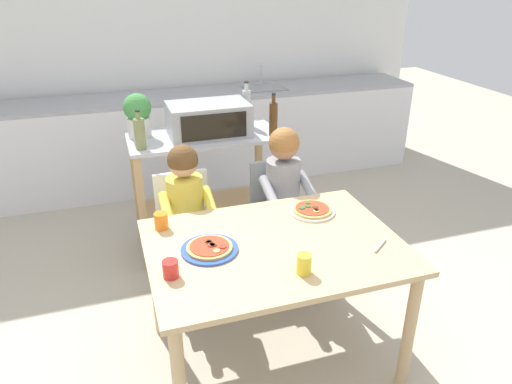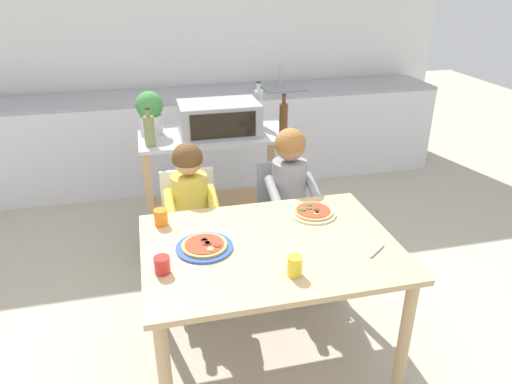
{
  "view_description": "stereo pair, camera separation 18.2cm",
  "coord_description": "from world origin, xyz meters",
  "px_view_note": "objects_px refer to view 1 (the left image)",
  "views": [
    {
      "loc": [
        -0.72,
        -1.91,
        1.99
      ],
      "look_at": [
        0.0,
        0.3,
        0.89
      ],
      "focal_mm": 33.43,
      "sensor_mm": 36.0,
      "label": 1
    },
    {
      "loc": [
        -0.54,
        -1.95,
        1.99
      ],
      "look_at": [
        0.0,
        0.3,
        0.89
      ],
      "focal_mm": 33.43,
      "sensor_mm": 36.0,
      "label": 2
    }
  ],
  "objects_px": {
    "potted_herb_plant": "(138,114)",
    "drinking_cup_orange": "(161,221)",
    "kitchen_island_cart": "(205,174)",
    "child_in_grey_shirt": "(286,190)",
    "drinking_cup_red": "(171,269)",
    "drinking_cup_yellow": "(304,264)",
    "bottle_dark_olive_oil": "(273,118)",
    "serving_spoon": "(380,246)",
    "dining_table": "(274,260)",
    "dining_chair_right": "(279,212)",
    "pizza_plate_cream": "(312,210)",
    "dining_chair_left": "(186,226)",
    "child_in_yellow_shirt": "(188,210)",
    "bottle_brown_beer": "(140,133)",
    "pizza_plate_blue_rimmed": "(210,248)",
    "toaster_oven": "(209,120)",
    "bottle_squat_spirits": "(246,107)"
  },
  "relations": [
    {
      "from": "dining_chair_left",
      "to": "child_in_yellow_shirt",
      "type": "distance_m",
      "value": 0.22
    },
    {
      "from": "potted_herb_plant",
      "to": "child_in_grey_shirt",
      "type": "height_order",
      "value": "potted_herb_plant"
    },
    {
      "from": "bottle_brown_beer",
      "to": "dining_table",
      "type": "height_order",
      "value": "bottle_brown_beer"
    },
    {
      "from": "drinking_cup_red",
      "to": "drinking_cup_yellow",
      "type": "bearing_deg",
      "value": -15.26
    },
    {
      "from": "child_in_yellow_shirt",
      "to": "drinking_cup_yellow",
      "type": "xyz_separation_m",
      "value": [
        0.36,
        -0.92,
        0.12
      ]
    },
    {
      "from": "child_in_grey_shirt",
      "to": "serving_spoon",
      "type": "distance_m",
      "value": 0.86
    },
    {
      "from": "kitchen_island_cart",
      "to": "dining_table",
      "type": "height_order",
      "value": "kitchen_island_cart"
    },
    {
      "from": "dining_chair_right",
      "to": "pizza_plate_cream",
      "type": "xyz_separation_m",
      "value": [
        -0.0,
        -0.52,
        0.27
      ]
    },
    {
      "from": "dining_chair_right",
      "to": "child_in_yellow_shirt",
      "type": "height_order",
      "value": "child_in_yellow_shirt"
    },
    {
      "from": "kitchen_island_cart",
      "to": "drinking_cup_red",
      "type": "height_order",
      "value": "kitchen_island_cart"
    },
    {
      "from": "child_in_yellow_shirt",
      "to": "kitchen_island_cart",
      "type": "bearing_deg",
      "value": 68.98
    },
    {
      "from": "bottle_dark_olive_oil",
      "to": "bottle_squat_spirits",
      "type": "bearing_deg",
      "value": 111.54
    },
    {
      "from": "bottle_brown_beer",
      "to": "drinking_cup_red",
      "type": "distance_m",
      "value": 1.27
    },
    {
      "from": "bottle_squat_spirits",
      "to": "drinking_cup_orange",
      "type": "bearing_deg",
      "value": -126.75
    },
    {
      "from": "serving_spoon",
      "to": "drinking_cup_orange",
      "type": "bearing_deg",
      "value": 152.51
    },
    {
      "from": "child_in_yellow_shirt",
      "to": "drinking_cup_orange",
      "type": "bearing_deg",
      "value": -121.55
    },
    {
      "from": "toaster_oven",
      "to": "drinking_cup_red",
      "type": "relative_size",
      "value": 6.87
    },
    {
      "from": "drinking_cup_yellow",
      "to": "potted_herb_plant",
      "type": "bearing_deg",
      "value": 108.31
    },
    {
      "from": "pizza_plate_blue_rimmed",
      "to": "bottle_squat_spirits",
      "type": "bearing_deg",
      "value": 66.01
    },
    {
      "from": "toaster_oven",
      "to": "pizza_plate_cream",
      "type": "xyz_separation_m",
      "value": [
        0.35,
        -1.01,
        -0.27
      ]
    },
    {
      "from": "potted_herb_plant",
      "to": "child_in_grey_shirt",
      "type": "bearing_deg",
      "value": -41.25
    },
    {
      "from": "bottle_dark_olive_oil",
      "to": "serving_spoon",
      "type": "distance_m",
      "value": 1.34
    },
    {
      "from": "potted_herb_plant",
      "to": "drinking_cup_red",
      "type": "relative_size",
      "value": 3.8
    },
    {
      "from": "drinking_cup_red",
      "to": "serving_spoon",
      "type": "relative_size",
      "value": 0.58
    },
    {
      "from": "bottle_squat_spirits",
      "to": "bottle_brown_beer",
      "type": "distance_m",
      "value": 0.85
    },
    {
      "from": "bottle_squat_spirits",
      "to": "potted_herb_plant",
      "type": "bearing_deg",
      "value": -178.23
    },
    {
      "from": "toaster_oven",
      "to": "serving_spoon",
      "type": "xyz_separation_m",
      "value": [
        0.52,
        -1.45,
        -0.28
      ]
    },
    {
      "from": "dining_chair_right",
      "to": "child_in_grey_shirt",
      "type": "height_order",
      "value": "child_in_grey_shirt"
    },
    {
      "from": "kitchen_island_cart",
      "to": "child_in_grey_shirt",
      "type": "height_order",
      "value": "child_in_grey_shirt"
    },
    {
      "from": "dining_chair_left",
      "to": "pizza_plate_blue_rimmed",
      "type": "xyz_separation_m",
      "value": [
        0.0,
        -0.72,
        0.27
      ]
    },
    {
      "from": "drinking_cup_yellow",
      "to": "drinking_cup_red",
      "type": "relative_size",
      "value": 1.18
    },
    {
      "from": "bottle_squat_spirits",
      "to": "serving_spoon",
      "type": "bearing_deg",
      "value": -82.69
    },
    {
      "from": "dining_table",
      "to": "bottle_brown_beer",
      "type": "bearing_deg",
      "value": 114.91
    },
    {
      "from": "toaster_oven",
      "to": "pizza_plate_blue_rimmed",
      "type": "height_order",
      "value": "toaster_oven"
    },
    {
      "from": "drinking_cup_red",
      "to": "dining_chair_left",
      "type": "bearing_deg",
      "value": 76.51
    },
    {
      "from": "child_in_grey_shirt",
      "to": "drinking_cup_red",
      "type": "relative_size",
      "value": 13.26
    },
    {
      "from": "dining_chair_right",
      "to": "child_in_yellow_shirt",
      "type": "relative_size",
      "value": 0.78
    },
    {
      "from": "toaster_oven",
      "to": "drinking_cup_red",
      "type": "height_order",
      "value": "toaster_oven"
    },
    {
      "from": "drinking_cup_yellow",
      "to": "toaster_oven",
      "type": "bearing_deg",
      "value": 92.85
    },
    {
      "from": "child_in_grey_shirt",
      "to": "kitchen_island_cart",
      "type": "bearing_deg",
      "value": 121.45
    },
    {
      "from": "child_in_yellow_shirt",
      "to": "potted_herb_plant",
      "type": "bearing_deg",
      "value": 104.04
    },
    {
      "from": "bottle_brown_beer",
      "to": "drinking_cup_red",
      "type": "xyz_separation_m",
      "value": [
        -0.01,
        -1.24,
        -0.23
      ]
    },
    {
      "from": "bottle_dark_olive_oil",
      "to": "dining_chair_right",
      "type": "xyz_separation_m",
      "value": [
        -0.08,
        -0.35,
        -0.55
      ]
    },
    {
      "from": "bottle_dark_olive_oil",
      "to": "toaster_oven",
      "type": "bearing_deg",
      "value": 161.65
    },
    {
      "from": "dining_table",
      "to": "drinking_cup_red",
      "type": "relative_size",
      "value": 15.58
    },
    {
      "from": "potted_herb_plant",
      "to": "drinking_cup_orange",
      "type": "xyz_separation_m",
      "value": [
        -0.01,
        -1.04,
        -0.29
      ]
    },
    {
      "from": "bottle_squat_spirits",
      "to": "dining_chair_right",
      "type": "distance_m",
      "value": 0.85
    },
    {
      "from": "dining_chair_left",
      "to": "bottle_brown_beer",
      "type": "bearing_deg",
      "value": 118.85
    },
    {
      "from": "bottle_squat_spirits",
      "to": "serving_spoon",
      "type": "xyz_separation_m",
      "value": [
        0.2,
        -1.59,
        -0.3
      ]
    },
    {
      "from": "pizza_plate_blue_rimmed",
      "to": "serving_spoon",
      "type": "distance_m",
      "value": 0.84
    }
  ]
}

